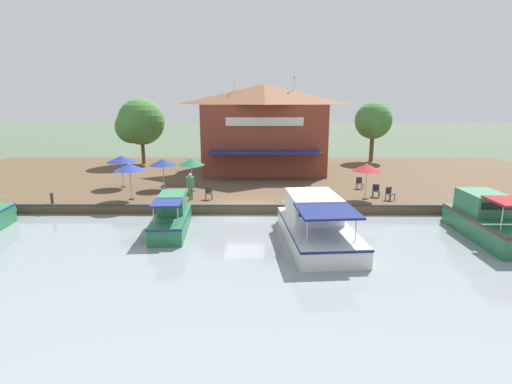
{
  "coord_description": "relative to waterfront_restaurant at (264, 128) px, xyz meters",
  "views": [
    {
      "loc": [
        23.94,
        0.89,
        6.99
      ],
      "look_at": [
        -1.0,
        0.71,
        1.3
      ],
      "focal_mm": 28.0,
      "sensor_mm": 36.0,
      "label": 1
    }
  ],
  "objects": [
    {
      "name": "mooring_post",
      "position": [
        12.84,
        -13.51,
        -3.63
      ],
      "size": [
        0.22,
        0.22,
        0.76
      ],
      "color": "#473323",
      "rests_on": "quay_deck"
    },
    {
      "name": "cafe_chair_mid_patio",
      "position": [
        7.93,
        7.05,
        -3.54
      ],
      "size": [
        0.46,
        0.46,
        0.85
      ],
      "color": "#2D2D33",
      "rests_on": "quay_deck"
    },
    {
      "name": "person_at_quay_edge",
      "position": [
        11.49,
        -4.98,
        -2.88
      ],
      "size": [
        0.51,
        0.51,
        1.8
      ],
      "color": "#337547",
      "rests_on": "quay_deck"
    },
    {
      "name": "motorboat_far_downstream",
      "position": [
        16.83,
        11.46,
        -3.71
      ],
      "size": [
        7.17,
        2.38,
        2.39
      ],
      "color": "#287047",
      "rests_on": "river_water"
    },
    {
      "name": "patio_umbrella_by_entrance",
      "position": [
        11.41,
        -8.93,
        -1.85
      ],
      "size": [
        2.06,
        2.06,
        2.43
      ],
      "color": "#B7B7B7",
      "rests_on": "quay_deck"
    },
    {
      "name": "cafe_chair_beside_entrance",
      "position": [
        11.42,
        8.19,
        -3.54
      ],
      "size": [
        0.56,
        0.56,
        0.85
      ],
      "color": "#2D2D33",
      "rests_on": "quay_deck"
    },
    {
      "name": "tree_upstream_bank",
      "position": [
        -5.87,
        11.6,
        0.24
      ],
      "size": [
        4.1,
        3.9,
        6.33
      ],
      "color": "brown",
      "rests_on": "quay_deck"
    },
    {
      "name": "motorboat_mid_row",
      "position": [
        17.3,
        2.39,
        -3.73
      ],
      "size": [
        8.52,
        3.72,
        2.2
      ],
      "color": "silver",
      "rests_on": "river_water"
    },
    {
      "name": "patio_umbrella_mid_patio_right",
      "position": [
        11.18,
        6.64,
        -1.88
      ],
      "size": [
        1.92,
        1.92,
        2.41
      ],
      "color": "#B7B7B7",
      "rests_on": "quay_deck"
    },
    {
      "name": "ground_plane",
      "position": [
        13.19,
        -1.36,
        -4.62
      ],
      "size": [
        220.0,
        220.0,
        0.0
      ],
      "primitive_type": "plane",
      "color": "#4C5B47"
    },
    {
      "name": "tree_downstream_bank",
      "position": [
        -3.77,
        -12.65,
        0.2
      ],
      "size": [
        4.93,
        4.7,
        6.69
      ],
      "color": "brown",
      "rests_on": "quay_deck"
    },
    {
      "name": "patio_umbrella_near_quay_edge",
      "position": [
        7.52,
        -10.78,
        -1.86
      ],
      "size": [
        2.17,
        2.17,
        2.45
      ],
      "color": "#B7B7B7",
      "rests_on": "quay_deck"
    },
    {
      "name": "cafe_chair_facing_river",
      "position": [
        10.54,
        7.54,
        -3.54
      ],
      "size": [
        0.51,
        0.51,
        0.85
      ],
      "color": "#2D2D33",
      "rests_on": "quay_deck"
    },
    {
      "name": "cafe_chair_under_first_umbrella",
      "position": [
        11.34,
        -3.8,
        -3.54
      ],
      "size": [
        0.52,
        0.52,
        0.85
      ],
      "color": "#2D2D33",
      "rests_on": "quay_deck"
    },
    {
      "name": "patio_umbrella_back_row",
      "position": [
        8.88,
        -5.31,
        -1.86
      ],
      "size": [
        1.89,
        1.89,
        2.43
      ],
      "color": "#B7B7B7",
      "rests_on": "quay_deck"
    },
    {
      "name": "motorboat_fourth_along",
      "position": [
        16.03,
        -5.23,
        -3.81
      ],
      "size": [
        5.74,
        2.08,
        1.97
      ],
      "color": "#287047",
      "rests_on": "river_water"
    },
    {
      "name": "quay_edge_fender",
      "position": [
        13.09,
        -1.36,
        -3.97
      ],
      "size": [
        0.2,
        50.4,
        0.1
      ],
      "primitive_type": "cube",
      "color": "#2D2D33",
      "rests_on": "quay_deck"
    },
    {
      "name": "quay_deck",
      "position": [
        2.19,
        -1.36,
        -4.32
      ],
      "size": [
        22.0,
        56.0,
        0.6
      ],
      "primitive_type": "cube",
      "color": "brown",
      "rests_on": "ground"
    },
    {
      "name": "patio_umbrella_far_corner",
      "position": [
        8.09,
        -7.53,
        -2.01
      ],
      "size": [
        2.02,
        2.02,
        2.29
      ],
      "color": "#B7B7B7",
      "rests_on": "quay_deck"
    },
    {
      "name": "waterfront_restaurant",
      "position": [
        0.0,
        0.0,
        0.0
      ],
      "size": [
        9.29,
        11.28,
        8.61
      ],
      "color": "brown",
      "rests_on": "quay_deck"
    }
  ]
}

